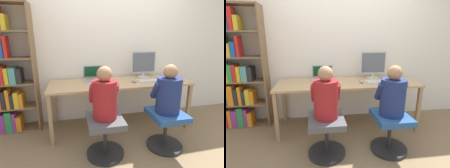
% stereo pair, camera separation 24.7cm
% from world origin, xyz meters
% --- Properties ---
extents(ground_plane, '(14.00, 14.00, 0.00)m').
position_xyz_m(ground_plane, '(0.00, 0.00, 0.00)').
color(ground_plane, '#846B4C').
extents(wall_back, '(10.00, 0.05, 2.60)m').
position_xyz_m(wall_back, '(0.00, 0.77, 1.30)').
color(wall_back, white).
rests_on(wall_back, ground_plane).
extents(desk, '(2.11, 0.71, 0.73)m').
position_xyz_m(desk, '(0.00, 0.35, 0.67)').
color(desk, tan).
rests_on(desk, ground_plane).
extents(desktop_monitor, '(0.43, 0.20, 0.44)m').
position_xyz_m(desktop_monitor, '(0.46, 0.55, 0.96)').
color(desktop_monitor, beige).
rests_on(desktop_monitor, desk).
extents(laptop, '(0.33, 0.33, 0.23)m').
position_xyz_m(laptop, '(-0.36, 0.54, 0.78)').
color(laptop, '#B7B7BC').
rests_on(laptop, desk).
extents(keyboard, '(0.44, 0.16, 0.03)m').
position_xyz_m(keyboard, '(0.50, 0.27, 0.75)').
color(keyboard, silver).
rests_on(keyboard, desk).
extents(computer_mouse_by_keyboard, '(0.06, 0.11, 0.03)m').
position_xyz_m(computer_mouse_by_keyboard, '(0.20, 0.28, 0.75)').
color(computer_mouse_by_keyboard, '#99999E').
rests_on(computer_mouse_by_keyboard, desk).
extents(office_chair_left, '(0.46, 0.47, 0.49)m').
position_xyz_m(office_chair_left, '(0.42, -0.33, 0.29)').
color(office_chair_left, '#262628').
rests_on(office_chair_left, ground_plane).
extents(office_chair_right, '(0.46, 0.47, 0.49)m').
position_xyz_m(office_chair_right, '(-0.37, -0.31, 0.29)').
color(office_chair_right, '#262628').
rests_on(office_chair_right, ground_plane).
extents(person_at_monitor, '(0.36, 0.31, 0.60)m').
position_xyz_m(person_at_monitor, '(0.42, -0.33, 0.75)').
color(person_at_monitor, navy).
rests_on(person_at_monitor, office_chair_left).
extents(person_at_laptop, '(0.34, 0.30, 0.61)m').
position_xyz_m(person_at_laptop, '(-0.37, -0.31, 0.75)').
color(person_at_laptop, maroon).
rests_on(person_at_laptop, office_chair_right).
extents(bookshelf, '(0.74, 0.29, 1.85)m').
position_xyz_m(bookshelf, '(-1.67, 0.57, 0.88)').
color(bookshelf, brown).
rests_on(bookshelf, ground_plane).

